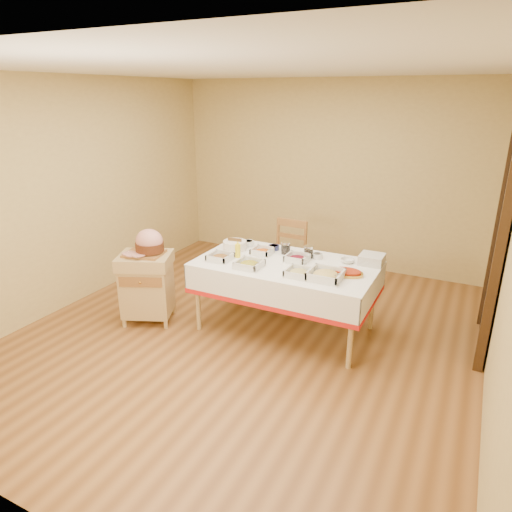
# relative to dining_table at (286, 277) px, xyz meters

# --- Properties ---
(room_shell) EXTENTS (5.00, 5.00, 5.00)m
(room_shell) POSITION_rel_dining_table_xyz_m (-0.30, -0.30, 0.70)
(room_shell) COLOR brown
(room_shell) RESTS_ON ground
(doorway) EXTENTS (0.09, 1.10, 2.20)m
(doorway) POSITION_rel_dining_table_xyz_m (1.90, 0.60, 0.51)
(doorway) COLOR black
(doorway) RESTS_ON ground
(dining_table) EXTENTS (1.82, 1.02, 0.76)m
(dining_table) POSITION_rel_dining_table_xyz_m (0.00, 0.00, 0.00)
(dining_table) COLOR tan
(dining_table) RESTS_ON ground
(butcher_cart) EXTENTS (0.68, 0.64, 0.77)m
(butcher_cart) POSITION_rel_dining_table_xyz_m (-1.44, -0.49, -0.16)
(butcher_cart) COLOR tan
(butcher_cart) RESTS_ON ground
(dining_chair) EXTENTS (0.45, 0.43, 0.96)m
(dining_chair) POSITION_rel_dining_table_xyz_m (-0.33, 0.78, -0.10)
(dining_chair) COLOR #936130
(dining_chair) RESTS_ON ground
(ham_on_board) EXTENTS (0.42, 0.40, 0.28)m
(ham_on_board) POSITION_rel_dining_table_xyz_m (-1.39, -0.45, 0.29)
(ham_on_board) COLOR #936130
(ham_on_board) RESTS_ON butcher_cart
(serving_dish_a) EXTENTS (0.23, 0.23, 0.10)m
(serving_dish_a) POSITION_rel_dining_table_xyz_m (-0.65, -0.23, 0.19)
(serving_dish_a) COLOR silver
(serving_dish_a) RESTS_ON dining_table
(serving_dish_b) EXTENTS (0.25, 0.25, 0.10)m
(serving_dish_b) POSITION_rel_dining_table_xyz_m (-0.28, -0.28, 0.19)
(serving_dish_b) COLOR silver
(serving_dish_b) RESTS_ON dining_table
(serving_dish_c) EXTENTS (0.24, 0.24, 0.10)m
(serving_dish_c) POSITION_rel_dining_table_xyz_m (0.24, -0.26, 0.19)
(serving_dish_c) COLOR silver
(serving_dish_c) RESTS_ON dining_table
(serving_dish_d) EXTENTS (0.31, 0.31, 0.12)m
(serving_dish_d) POSITION_rel_dining_table_xyz_m (0.49, -0.22, 0.20)
(serving_dish_d) COLOR silver
(serving_dish_d) RESTS_ON dining_table
(serving_dish_e) EXTENTS (0.22, 0.21, 0.10)m
(serving_dish_e) POSITION_rel_dining_table_xyz_m (-0.34, 0.13, 0.19)
(serving_dish_e) COLOR silver
(serving_dish_e) RESTS_ON dining_table
(serving_dish_f) EXTENTS (0.23, 0.22, 0.11)m
(serving_dish_f) POSITION_rel_dining_table_xyz_m (0.08, 0.09, 0.20)
(serving_dish_f) COLOR silver
(serving_dish_f) RESTS_ON dining_table
(small_bowl_left) EXTENTS (0.13, 0.13, 0.06)m
(small_bowl_left) POSITION_rel_dining_table_xyz_m (-0.60, 0.30, 0.20)
(small_bowl_left) COLOR silver
(small_bowl_left) RESTS_ON dining_table
(small_bowl_mid) EXTENTS (0.12, 0.12, 0.05)m
(small_bowl_mid) POSITION_rel_dining_table_xyz_m (-0.29, 0.32, 0.19)
(small_bowl_mid) COLOR navy
(small_bowl_mid) RESTS_ON dining_table
(small_bowl_right) EXTENTS (0.11, 0.11, 0.05)m
(small_bowl_right) POSITION_rel_dining_table_xyz_m (0.24, 0.27, 0.19)
(small_bowl_right) COLOR silver
(small_bowl_right) RESTS_ON dining_table
(bowl_white_imported) EXTENTS (0.18, 0.18, 0.03)m
(bowl_white_imported) POSITION_rel_dining_table_xyz_m (0.02, 0.28, 0.18)
(bowl_white_imported) COLOR silver
(bowl_white_imported) RESTS_ON dining_table
(bowl_small_imported) EXTENTS (0.16, 0.16, 0.04)m
(bowl_small_imported) POSITION_rel_dining_table_xyz_m (0.56, 0.28, 0.18)
(bowl_small_imported) COLOR silver
(bowl_small_imported) RESTS_ON dining_table
(preserve_jar_left) EXTENTS (0.10, 0.10, 0.13)m
(preserve_jar_left) POSITION_rel_dining_table_xyz_m (-0.12, 0.26, 0.22)
(preserve_jar_left) COLOR silver
(preserve_jar_left) RESTS_ON dining_table
(preserve_jar_right) EXTENTS (0.10, 0.10, 0.13)m
(preserve_jar_right) POSITION_rel_dining_table_xyz_m (0.15, 0.25, 0.22)
(preserve_jar_right) COLOR silver
(preserve_jar_right) RESTS_ON dining_table
(mustard_bottle) EXTENTS (0.06, 0.06, 0.18)m
(mustard_bottle) POSITION_rel_dining_table_xyz_m (-0.52, -0.07, 0.24)
(mustard_bottle) COLOR yellow
(mustard_bottle) RESTS_ON dining_table
(bread_basket) EXTENTS (0.26, 0.26, 0.12)m
(bread_basket) POSITION_rel_dining_table_xyz_m (-0.68, 0.14, 0.21)
(bread_basket) COLOR white
(bread_basket) RESTS_ON dining_table
(plate_stack) EXTENTS (0.24, 0.24, 0.10)m
(plate_stack) POSITION_rel_dining_table_xyz_m (0.79, 0.36, 0.21)
(plate_stack) COLOR silver
(plate_stack) RESTS_ON dining_table
(brass_platter) EXTENTS (0.31, 0.22, 0.04)m
(brass_platter) POSITION_rel_dining_table_xyz_m (0.65, -0.03, 0.18)
(brass_platter) COLOR #B68B33
(brass_platter) RESTS_ON dining_table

